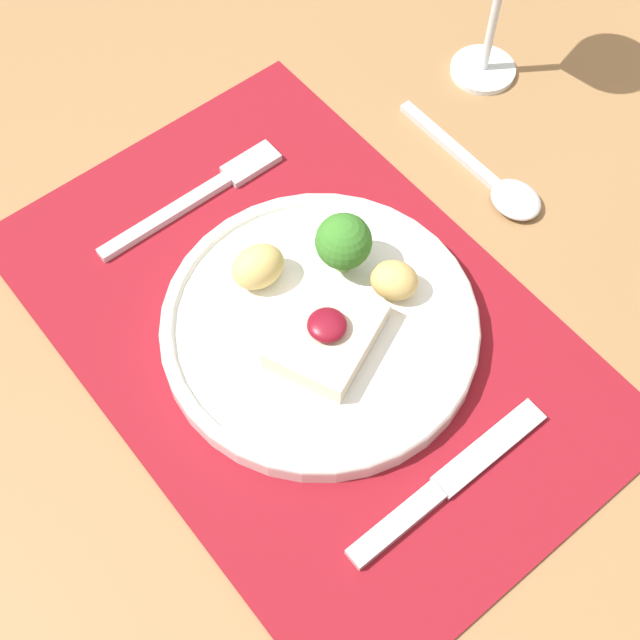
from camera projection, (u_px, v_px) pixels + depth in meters
ground_plane at (313, 569)px, 1.36m from camera, size 8.00×8.00×0.00m
dining_table at (307, 373)px, 0.77m from camera, size 1.41×1.27×0.75m
placemat at (306, 330)px, 0.71m from camera, size 0.49×0.33×0.00m
dinner_plate at (321, 320)px, 0.69m from camera, size 0.25×0.25×0.07m
fork at (204, 193)px, 0.77m from camera, size 0.02×0.18×0.01m
knife at (436, 492)px, 0.64m from camera, size 0.02×0.18×0.01m
spoon at (499, 185)px, 0.77m from camera, size 0.17×0.04×0.01m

